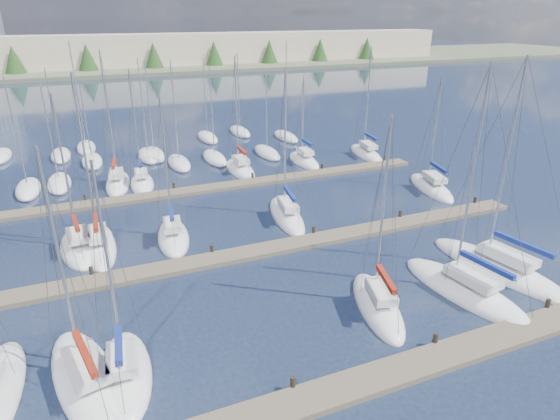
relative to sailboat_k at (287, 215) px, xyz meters
name	(u,v)px	position (x,y,z in m)	size (l,w,h in m)	color
ground	(164,126)	(-3.53, 38.98, -0.19)	(400.00, 400.00, 0.00)	#222D45
dock_near	(378,378)	(-3.53, -19.01, -0.04)	(44.00, 1.93, 1.10)	#6B5E4C
dock_mid	(269,249)	(-3.53, -5.01, -0.04)	(44.00, 1.93, 1.10)	#6B5E4C
dock_far	(217,187)	(-3.53, 8.99, -0.04)	(44.00, 1.93, 1.10)	#6B5E4C
sailboat_k	(287,215)	(0.00, 0.00, 0.00)	(3.55, 8.51, 12.67)	white
sailboat_h	(80,248)	(-16.20, 0.41, -0.01)	(3.26, 7.16, 11.92)	white
sailboat_n	(118,183)	(-12.40, 13.87, 0.01)	(3.29, 7.73, 13.63)	white
sailboat_c	(125,374)	(-14.48, -14.23, -0.01)	(2.96, 6.74, 11.30)	white
sailboat_j	(173,237)	(-9.58, -0.40, 0.00)	(3.16, 6.88, 11.49)	white
sailboat_r	(366,154)	(16.29, 13.42, 0.00)	(3.58, 8.31, 13.24)	white
sailboat_m	(431,187)	(15.75, 0.86, -0.01)	(4.38, 8.39, 11.34)	white
sailboat_b	(87,380)	(-16.16, -13.97, -0.02)	(4.43, 9.02, 11.97)	white
sailboat_f	(498,268)	(9.58, -13.49, -0.01)	(4.58, 10.65, 14.45)	white
sailboat_d	(378,305)	(-0.30, -14.05, 0.00)	(4.13, 7.48, 11.94)	white
sailboat_e	(464,290)	(5.55, -14.71, -0.01)	(4.25, 9.45, 14.34)	white
sailboat_o	(142,183)	(-10.14, 12.95, 0.01)	(2.79, 6.34, 11.92)	white
sailboat_i	(100,246)	(-14.83, 0.17, 0.00)	(2.37, 8.00, 13.14)	white
sailboat_p	(240,169)	(0.34, 13.54, 0.00)	(2.77, 7.48, 12.70)	white
sailboat_q	(304,161)	(8.13, 13.74, -0.01)	(2.70, 6.88, 10.18)	white
distant_boats	(151,154)	(-7.88, 22.74, 0.10)	(36.93, 20.75, 13.30)	#9EA0A5
shoreline	(65,43)	(-16.83, 128.75, 7.25)	(400.00, 60.00, 38.00)	#666B51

